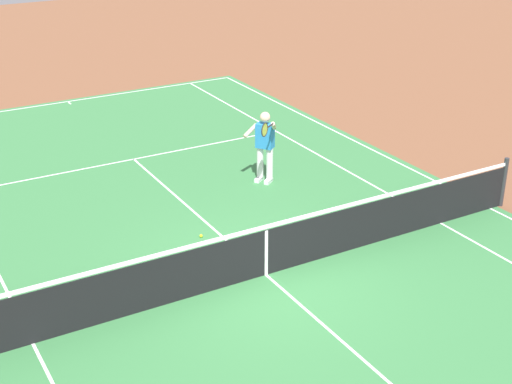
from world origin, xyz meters
The scene contains 6 objects.
ground_plane centered at (0.00, 0.00, 0.00)m, with size 60.00×60.00×0.00m, color brown.
court_slab centered at (0.00, 0.00, 0.00)m, with size 24.20×11.40×0.00m, color #387A42.
court_line_markings centered at (0.00, 0.00, 0.00)m, with size 23.85×11.05×0.01m.
tennis_net centered at (0.00, 0.00, 0.49)m, with size 0.10×11.70×1.08m.
tennis_player_near centered at (3.60, -2.09, 0.93)m, with size 1.06×0.78×1.70m.
tennis_ball centered at (1.85, 0.37, 0.03)m, with size 0.07×0.07×0.07m, color #CCE01E.
Camera 1 is at (-9.72, 5.77, 6.68)m, focal length 51.71 mm.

